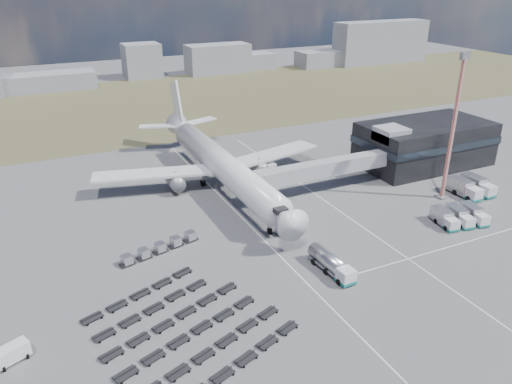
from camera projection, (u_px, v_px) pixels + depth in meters
name	position (u px, v px, depth m)	size (l,w,h in m)	color
ground	(295.00, 258.00, 79.34)	(420.00, 420.00, 0.00)	#565659
grass_strip	(136.00, 105.00, 170.13)	(420.00, 90.00, 0.01)	brown
lane_markings	(336.00, 237.00, 85.66)	(47.12, 110.00, 0.01)	silver
terminal	(424.00, 143.00, 115.80)	(30.40, 16.40, 11.00)	black
jet_bridge	(315.00, 170.00, 100.42)	(30.30, 3.80, 7.05)	#939399
airliner	(219.00, 162.00, 103.92)	(51.59, 64.53, 17.62)	silver
skyline	(115.00, 64.00, 198.32)	(303.58, 25.34, 25.63)	gray
fuel_tanker	(331.00, 264.00, 74.94)	(2.94, 9.39, 2.99)	silver
pushback_tug	(284.00, 229.00, 86.59)	(3.00, 1.69, 1.38)	silver
utility_van	(12.00, 354.00, 57.82)	(3.95, 1.79, 2.14)	silver
catering_truck	(264.00, 167.00, 111.89)	(3.06, 6.42, 2.86)	silver
service_trucks_near	(460.00, 216.00, 89.78)	(9.34, 7.67, 2.55)	silver
service_trucks_far	(471.00, 187.00, 101.30)	(6.37, 7.63, 3.06)	silver
uld_row	(160.00, 247.00, 80.47)	(13.98, 5.14, 1.55)	black
baggage_dollies	(183.00, 329.00, 63.06)	(26.64, 26.91, 0.67)	black
floodlight_mast	(453.00, 129.00, 94.75)	(2.73, 2.21, 28.62)	red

